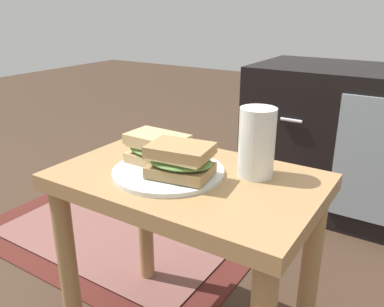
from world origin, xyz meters
name	(u,v)px	position (x,y,z in m)	size (l,w,h in m)	color
side_table	(187,212)	(0.00, 0.00, 0.37)	(0.56, 0.36, 0.46)	#A37A4C
tv_cabinet	(375,146)	(0.25, 0.95, 0.29)	(0.96, 0.46, 0.58)	black
area_rug	(132,224)	(-0.49, 0.36, 0.00)	(1.00, 0.81, 0.01)	#4C1E19
plate	(168,172)	(-0.04, -0.02, 0.47)	(0.24, 0.24, 0.01)	silver
sandwich_front	(157,149)	(-0.08, 0.00, 0.50)	(0.14, 0.09, 0.07)	tan
sandwich_back	(180,160)	(0.01, -0.03, 0.51)	(0.15, 0.12, 0.07)	#9E7A4C
beer_glass	(257,143)	(0.12, 0.07, 0.53)	(0.08, 0.08, 0.15)	silver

